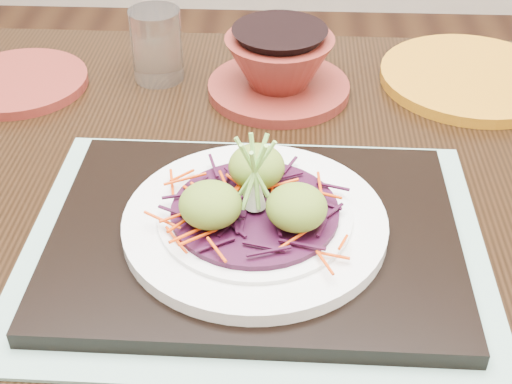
{
  "coord_description": "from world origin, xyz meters",
  "views": [
    {
      "loc": [
        0.08,
        -0.64,
        1.12
      ],
      "look_at": [
        0.06,
        -0.15,
        0.74
      ],
      "focal_mm": 50.0,
      "sensor_mm": 36.0,
      "label": 1
    }
  ],
  "objects_px": {
    "white_plate": "(255,221)",
    "terracotta_bowl_set": "(279,69)",
    "dining_table": "(238,264)",
    "water_glass": "(157,45)",
    "serving_tray": "(255,235)",
    "yellow_plate": "(471,77)",
    "terracotta_side_plate": "(20,82)"
  },
  "relations": [
    {
      "from": "dining_table",
      "to": "water_glass",
      "type": "xyz_separation_m",
      "value": [
        -0.11,
        0.24,
        0.14
      ]
    },
    {
      "from": "dining_table",
      "to": "white_plate",
      "type": "distance_m",
      "value": 0.14
    },
    {
      "from": "serving_tray",
      "to": "water_glass",
      "type": "distance_m",
      "value": 0.34
    },
    {
      "from": "white_plate",
      "to": "water_glass",
      "type": "bearing_deg",
      "value": 113.5
    },
    {
      "from": "dining_table",
      "to": "terracotta_bowl_set",
      "type": "distance_m",
      "value": 0.24
    },
    {
      "from": "dining_table",
      "to": "water_glass",
      "type": "relative_size",
      "value": 12.58
    },
    {
      "from": "dining_table",
      "to": "terracotta_bowl_set",
      "type": "xyz_separation_m",
      "value": [
        0.04,
        0.21,
        0.12
      ]
    },
    {
      "from": "dining_table",
      "to": "white_plate",
      "type": "relative_size",
      "value": 4.81
    },
    {
      "from": "water_glass",
      "to": "terracotta_side_plate",
      "type": "bearing_deg",
      "value": -169.59
    },
    {
      "from": "terracotta_side_plate",
      "to": "water_glass",
      "type": "bearing_deg",
      "value": 10.41
    },
    {
      "from": "white_plate",
      "to": "water_glass",
      "type": "distance_m",
      "value": 0.34
    },
    {
      "from": "dining_table",
      "to": "terracotta_side_plate",
      "type": "xyz_separation_m",
      "value": [
        -0.28,
        0.21,
        0.1
      ]
    },
    {
      "from": "white_plate",
      "to": "terracotta_bowl_set",
      "type": "distance_m",
      "value": 0.28
    },
    {
      "from": "serving_tray",
      "to": "yellow_plate",
      "type": "height_order",
      "value": "serving_tray"
    },
    {
      "from": "terracotta_bowl_set",
      "to": "yellow_plate",
      "type": "relative_size",
      "value": 0.81
    },
    {
      "from": "white_plate",
      "to": "serving_tray",
      "type": "bearing_deg",
      "value": 0.0
    },
    {
      "from": "white_plate",
      "to": "yellow_plate",
      "type": "bearing_deg",
      "value": 51.52
    },
    {
      "from": "dining_table",
      "to": "yellow_plate",
      "type": "height_order",
      "value": "yellow_plate"
    },
    {
      "from": "serving_tray",
      "to": "yellow_plate",
      "type": "distance_m",
      "value": 0.4
    },
    {
      "from": "terracotta_bowl_set",
      "to": "yellow_plate",
      "type": "bearing_deg",
      "value": 9.02
    },
    {
      "from": "water_glass",
      "to": "terracotta_bowl_set",
      "type": "distance_m",
      "value": 0.15
    },
    {
      "from": "yellow_plate",
      "to": "serving_tray",
      "type": "bearing_deg",
      "value": -128.48
    },
    {
      "from": "water_glass",
      "to": "yellow_plate",
      "type": "bearing_deg",
      "value": 0.96
    },
    {
      "from": "terracotta_side_plate",
      "to": "water_glass",
      "type": "height_order",
      "value": "water_glass"
    },
    {
      "from": "yellow_plate",
      "to": "terracotta_bowl_set",
      "type": "bearing_deg",
      "value": -170.98
    },
    {
      "from": "dining_table",
      "to": "terracotta_bowl_set",
      "type": "relative_size",
      "value": 6.2
    },
    {
      "from": "serving_tray",
      "to": "terracotta_bowl_set",
      "type": "distance_m",
      "value": 0.28
    },
    {
      "from": "white_plate",
      "to": "terracotta_bowl_set",
      "type": "xyz_separation_m",
      "value": [
        0.01,
        0.28,
        0.0
      ]
    },
    {
      "from": "water_glass",
      "to": "white_plate",
      "type": "bearing_deg",
      "value": -66.5
    },
    {
      "from": "terracotta_side_plate",
      "to": "water_glass",
      "type": "relative_size",
      "value": 1.86
    },
    {
      "from": "water_glass",
      "to": "terracotta_bowl_set",
      "type": "height_order",
      "value": "water_glass"
    },
    {
      "from": "dining_table",
      "to": "white_plate",
      "type": "bearing_deg",
      "value": -72.92
    }
  ]
}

